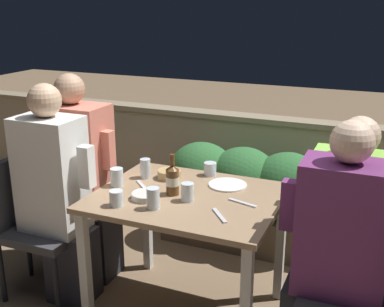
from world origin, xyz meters
The scene contains 25 objects.
parapet_wall centered at (0.00, 1.42, 0.44)m, with size 9.00×0.18×0.88m.
dining_table centered at (0.00, 0.00, 0.64)m, with size 1.00×0.80×0.74m.
planter_hedge centered at (0.04, 0.92, 0.42)m, with size 1.18×0.47×0.76m.
chair_left_near centered at (-0.97, -0.14, 0.52)m, with size 0.47×0.46×0.86m.
person_white_polo centered at (-0.77, -0.14, 0.67)m, with size 0.47×0.26×1.33m.
chair_left_far centered at (-1.02, 0.16, 0.52)m, with size 0.47×0.46×0.86m.
person_coral_top centered at (-0.82, 0.16, 0.67)m, with size 0.51×0.26×1.34m.
chair_right_near centered at (1.00, -0.15, 0.52)m, with size 0.47×0.46×0.86m.
person_purple_stripe centered at (0.80, -0.15, 0.64)m, with size 0.49×0.26×1.28m.
chair_right_far centered at (1.01, 0.14, 0.52)m, with size 0.47×0.46×0.86m.
person_green_blouse centered at (0.81, 0.14, 0.62)m, with size 0.50×0.26×1.23m.
beer_bottle centered at (-0.08, -0.02, 0.83)m, with size 0.07×0.07×0.23m.
plate_0 centered at (0.15, 0.22, 0.75)m, with size 0.22×0.22×0.01m.
bowl_0 centered at (-0.21, 0.20, 0.77)m, with size 0.14×0.14×0.05m.
bowl_1 centered at (-0.19, -0.13, 0.76)m, with size 0.15×0.15×0.03m.
glass_cup_0 centered at (-0.34, 0.15, 0.80)m, with size 0.06×0.06×0.12m.
glass_cup_1 centered at (0.03, -0.07, 0.79)m, with size 0.07×0.07×0.10m.
glass_cup_2 centered at (-0.09, -0.23, 0.80)m, with size 0.07×0.07×0.11m.
glass_cup_3 centered at (0.00, 0.34, 0.78)m, with size 0.08×0.08×0.08m.
glass_cup_4 centered at (-0.28, -0.27, 0.79)m, with size 0.07×0.07×0.08m.
glass_cup_5 centered at (-0.43, -0.03, 0.80)m, with size 0.07×0.07×0.10m.
fork_0 centered at (0.25, -0.19, 0.75)m, with size 0.12×0.14×0.01m.
fork_1 centered at (0.31, 0.01, 0.75)m, with size 0.17×0.07×0.01m.
fork_2 centered at (-0.29, 0.02, 0.75)m, with size 0.14×0.13×0.01m.
potted_plant centered at (-1.44, 0.70, 0.50)m, with size 0.40×0.40×0.81m.
Camera 1 is at (0.97, -2.22, 1.76)m, focal length 45.00 mm.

